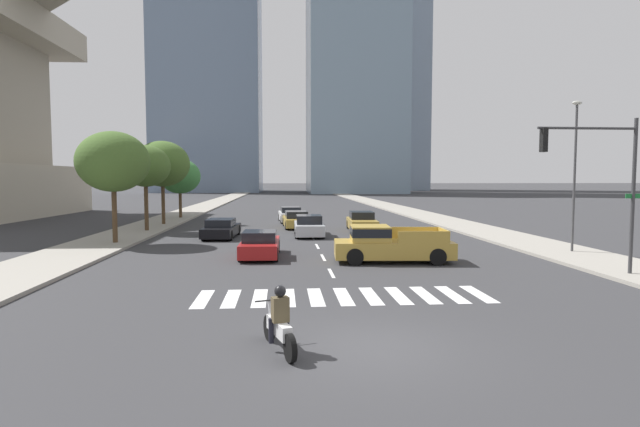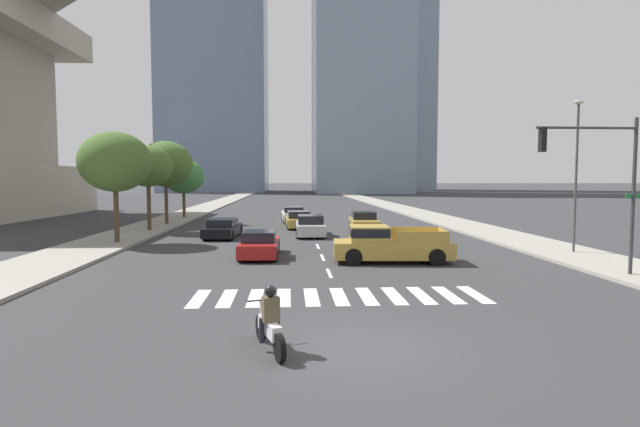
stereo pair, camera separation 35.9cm
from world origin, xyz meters
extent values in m
plane|color=#333335|center=(0.00, 0.00, 0.00)|extent=(800.00, 800.00, 0.00)
cube|color=gray|center=(12.38, 30.00, 0.07)|extent=(4.00, 260.00, 0.15)
cube|color=gray|center=(-12.38, 30.00, 0.07)|extent=(4.00, 260.00, 0.15)
cube|color=silver|center=(-4.50, 4.91, 0.00)|extent=(0.45, 2.48, 0.01)
cube|color=silver|center=(-3.60, 4.91, 0.00)|extent=(0.45, 2.48, 0.01)
cube|color=silver|center=(-2.70, 4.91, 0.00)|extent=(0.45, 2.48, 0.01)
cube|color=silver|center=(-1.80, 4.91, 0.00)|extent=(0.45, 2.48, 0.01)
cube|color=silver|center=(-0.90, 4.91, 0.00)|extent=(0.45, 2.48, 0.01)
cube|color=silver|center=(0.00, 4.91, 0.00)|extent=(0.45, 2.48, 0.01)
cube|color=silver|center=(0.90, 4.91, 0.00)|extent=(0.45, 2.48, 0.01)
cube|color=silver|center=(1.80, 4.91, 0.00)|extent=(0.45, 2.48, 0.01)
cube|color=silver|center=(2.70, 4.91, 0.00)|extent=(0.45, 2.48, 0.01)
cube|color=silver|center=(3.60, 4.91, 0.00)|extent=(0.45, 2.48, 0.01)
cube|color=silver|center=(4.50, 4.91, 0.00)|extent=(0.45, 2.48, 0.01)
cube|color=silver|center=(0.00, 8.91, 0.00)|extent=(0.14, 2.00, 0.01)
cube|color=silver|center=(0.00, 12.91, 0.00)|extent=(0.14, 2.00, 0.01)
cube|color=silver|center=(0.00, 16.91, 0.00)|extent=(0.14, 2.00, 0.01)
cube|color=silver|center=(0.00, 20.91, 0.00)|extent=(0.14, 2.00, 0.01)
cube|color=silver|center=(0.00, 24.91, 0.00)|extent=(0.14, 2.00, 0.01)
cube|color=silver|center=(0.00, 28.91, 0.00)|extent=(0.14, 2.00, 0.01)
cube|color=silver|center=(0.00, 32.91, 0.00)|extent=(0.14, 2.00, 0.01)
cube|color=silver|center=(0.00, 36.91, 0.00)|extent=(0.14, 2.00, 0.01)
cube|color=silver|center=(0.00, 40.91, 0.00)|extent=(0.14, 2.00, 0.01)
cube|color=silver|center=(0.00, 44.91, 0.00)|extent=(0.14, 2.00, 0.01)
cube|color=silver|center=(0.00, 48.91, 0.00)|extent=(0.14, 2.00, 0.01)
cube|color=silver|center=(0.00, 52.91, 0.00)|extent=(0.14, 2.00, 0.01)
cube|color=silver|center=(0.00, 56.91, 0.00)|extent=(0.14, 2.00, 0.01)
cylinder|color=black|center=(-2.29, 0.69, 0.30)|extent=(0.30, 0.61, 0.60)
cylinder|color=black|center=(-1.82, -0.77, 0.30)|extent=(0.30, 0.61, 0.60)
cube|color=silver|center=(-2.06, -0.04, 0.52)|extent=(0.58, 1.24, 0.32)
cylinder|color=#B2B2B7|center=(-2.26, 0.60, 0.60)|extent=(0.15, 0.32, 0.67)
cylinder|color=black|center=(-2.27, 0.65, 0.97)|extent=(0.68, 0.25, 0.04)
cube|color=brown|center=(-2.03, -0.13, 0.96)|extent=(0.42, 0.34, 0.55)
sphere|color=black|center=(-2.03, -0.13, 1.36)|extent=(0.26, 0.26, 0.26)
cylinder|color=black|center=(-2.23, -0.09, 0.47)|extent=(0.15, 0.15, 0.55)
cylinder|color=black|center=(-1.88, 0.02, 0.47)|extent=(0.15, 0.15, 0.55)
cube|color=#B28E38|center=(3.10, 11.39, 0.59)|extent=(5.49, 2.42, 0.75)
cube|color=#B28E38|center=(2.03, 11.47, 1.32)|extent=(1.85, 1.98, 0.70)
cube|color=black|center=(2.03, 11.47, 1.40)|extent=(1.87, 2.03, 0.39)
cube|color=#B28E38|center=(4.20, 10.33, 1.25)|extent=(2.25, 0.25, 0.55)
cube|color=#B28E38|center=(4.35, 12.27, 1.25)|extent=(2.25, 0.25, 0.55)
cube|color=#B28E38|center=(5.40, 11.22, 1.25)|extent=(0.22, 1.94, 0.55)
cylinder|color=black|center=(1.22, 10.62, 0.38)|extent=(0.78, 0.32, 0.76)
cylinder|color=black|center=(1.35, 12.43, 0.38)|extent=(0.78, 0.32, 0.76)
cylinder|color=black|center=(4.85, 10.35, 0.38)|extent=(0.78, 0.32, 0.76)
cylinder|color=black|center=(4.98, 12.16, 0.38)|extent=(0.78, 0.32, 0.76)
cube|color=maroon|center=(-3.06, 13.41, 0.48)|extent=(1.87, 4.37, 0.63)
cube|color=black|center=(-3.06, 13.19, 1.04)|extent=(1.61, 1.98, 0.49)
cylinder|color=black|center=(-3.83, 14.90, 0.32)|extent=(0.23, 0.64, 0.64)
cylinder|color=black|center=(-2.22, 14.87, 0.32)|extent=(0.23, 0.64, 0.64)
cylinder|color=black|center=(-3.89, 11.95, 0.32)|extent=(0.23, 0.64, 0.64)
cylinder|color=black|center=(-2.28, 11.92, 0.32)|extent=(0.23, 0.64, 0.64)
cube|color=#B7BABF|center=(-0.20, 22.11, 0.51)|extent=(1.89, 4.59, 0.69)
cube|color=black|center=(-0.20, 21.88, 1.13)|extent=(1.65, 2.07, 0.55)
cylinder|color=black|center=(-1.03, 23.67, 0.32)|extent=(0.22, 0.64, 0.64)
cylinder|color=black|center=(0.65, 23.66, 0.32)|extent=(0.22, 0.64, 0.64)
cylinder|color=black|center=(-1.05, 20.56, 0.32)|extent=(0.22, 0.64, 0.64)
cylinder|color=black|center=(0.63, 20.55, 0.32)|extent=(0.22, 0.64, 0.64)
cube|color=#B28E38|center=(3.86, 25.09, 0.51)|extent=(2.11, 4.84, 0.70)
cube|color=black|center=(3.87, 25.33, 1.13)|extent=(1.76, 2.22, 0.54)
cylinder|color=black|center=(4.64, 23.43, 0.32)|extent=(0.25, 0.65, 0.64)
cylinder|color=black|center=(2.93, 23.51, 0.32)|extent=(0.25, 0.65, 0.64)
cylinder|color=black|center=(4.79, 26.66, 0.32)|extent=(0.25, 0.65, 0.64)
cylinder|color=black|center=(3.08, 26.74, 0.32)|extent=(0.25, 0.65, 0.64)
cube|color=#B28E38|center=(-0.89, 27.79, 0.47)|extent=(2.09, 4.83, 0.62)
cube|color=black|center=(-0.87, 27.55, 1.04)|extent=(1.73, 2.22, 0.52)
cylinder|color=black|center=(-1.80, 29.35, 0.32)|extent=(0.25, 0.65, 0.64)
cylinder|color=black|center=(-0.13, 29.44, 0.32)|extent=(0.25, 0.65, 0.64)
cylinder|color=black|center=(-1.64, 26.13, 0.32)|extent=(0.25, 0.65, 0.64)
cylinder|color=black|center=(0.03, 26.22, 0.32)|extent=(0.25, 0.65, 0.64)
cube|color=silver|center=(-1.25, 32.95, 0.51)|extent=(2.14, 4.86, 0.69)
cube|color=black|center=(-1.23, 32.72, 1.10)|extent=(1.76, 2.24, 0.50)
cylinder|color=black|center=(-2.18, 34.52, 0.32)|extent=(0.26, 0.65, 0.64)
cylinder|color=black|center=(-0.51, 34.62, 0.32)|extent=(0.26, 0.65, 0.64)
cylinder|color=black|center=(-1.98, 31.29, 0.32)|extent=(0.26, 0.65, 0.64)
cylinder|color=black|center=(-0.31, 31.39, 0.32)|extent=(0.26, 0.65, 0.64)
cube|color=black|center=(-5.90, 21.62, 0.45)|extent=(2.14, 4.89, 0.59)
cube|color=black|center=(-5.92, 21.39, 0.99)|extent=(1.76, 2.25, 0.48)
cylinder|color=black|center=(-6.64, 23.30, 0.32)|extent=(0.26, 0.65, 0.64)
cylinder|color=black|center=(-4.96, 23.20, 0.32)|extent=(0.26, 0.65, 0.64)
cylinder|color=black|center=(-6.84, 20.05, 0.32)|extent=(0.26, 0.65, 0.64)
cylinder|color=black|center=(-5.16, 19.95, 0.32)|extent=(0.26, 0.65, 0.64)
cylinder|color=#333335|center=(11.48, 7.23, 3.13)|extent=(0.14, 0.14, 5.96)
cylinder|color=#333335|center=(9.54, 7.23, 5.71)|extent=(3.88, 0.10, 0.10)
cube|color=black|center=(7.84, 7.23, 5.26)|extent=(0.20, 0.28, 0.90)
sphere|color=red|center=(7.84, 7.23, 5.56)|extent=(0.18, 0.18, 0.18)
sphere|color=orange|center=(7.84, 7.23, 5.26)|extent=(0.18, 0.18, 0.18)
sphere|color=green|center=(7.84, 7.23, 4.96)|extent=(0.18, 0.18, 0.18)
cube|color=#19662D|center=(11.48, 7.23, 3.15)|extent=(0.60, 0.04, 0.18)
cylinder|color=#3F3F42|center=(12.68, 13.08, 3.81)|extent=(0.12, 0.12, 7.32)
ellipsoid|color=beige|center=(12.68, 13.08, 7.57)|extent=(0.50, 0.24, 0.20)
cylinder|color=#4C3823|center=(-11.58, 18.42, 1.65)|extent=(0.28, 0.28, 3.01)
ellipsoid|color=#426028|center=(-11.58, 18.42, 4.78)|extent=(4.06, 4.06, 3.45)
cylinder|color=#4C3823|center=(-11.58, 25.15, 1.74)|extent=(0.28, 0.28, 3.17)
ellipsoid|color=#426028|center=(-11.58, 25.15, 4.71)|extent=(3.46, 3.46, 2.94)
cylinder|color=#4C3823|center=(-11.58, 30.21, 1.71)|extent=(0.28, 0.28, 3.13)
ellipsoid|color=#426028|center=(-11.58, 30.21, 5.01)|extent=(4.33, 4.33, 3.68)
cylinder|color=#4C3823|center=(-11.58, 37.01, 1.33)|extent=(0.28, 0.28, 2.36)
ellipsoid|color=#387538|center=(-11.58, 37.01, 4.05)|extent=(3.84, 3.84, 3.26)
cube|color=slate|center=(-22.63, 137.20, 51.72)|extent=(29.11, 28.42, 103.43)
cube|color=#7A93A8|center=(17.40, 122.40, 40.42)|extent=(24.68, 24.74, 80.83)
cube|color=#8C9EB2|center=(33.76, 154.69, 55.09)|extent=(22.30, 22.40, 110.18)
camera|label=1|loc=(-1.97, -10.89, 3.82)|focal=27.95mm
camera|label=2|loc=(-1.62, -10.91, 3.82)|focal=27.95mm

